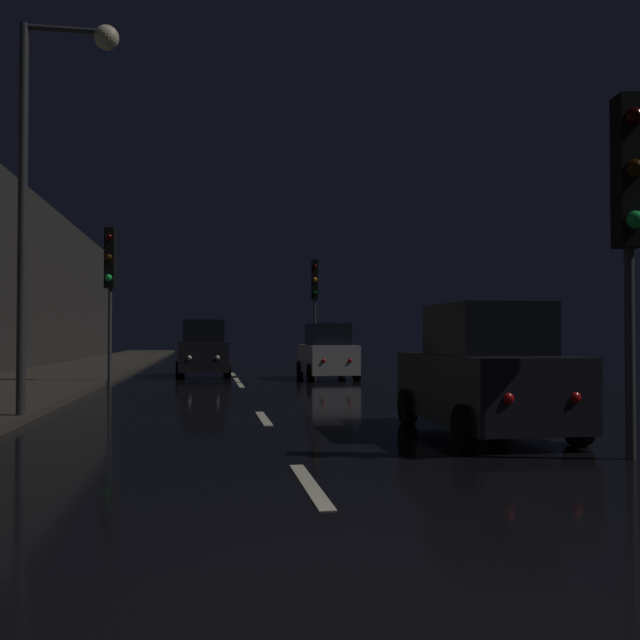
{
  "coord_description": "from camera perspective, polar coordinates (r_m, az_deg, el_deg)",
  "views": [
    {
      "loc": [
        -1.05,
        -4.13,
        1.52
      ],
      "look_at": [
        2.72,
        19.18,
        2.07
      ],
      "focal_mm": 39.47,
      "sensor_mm": 36.0,
      "label": 1
    }
  ],
  "objects": [
    {
      "name": "ground",
      "position": [
        28.69,
        -7.11,
        -4.37
      ],
      "size": [
        25.07,
        84.0,
        0.02
      ],
      "primitive_type": "cube",
      "color": "black"
    },
    {
      "name": "car_approaching_headlights",
      "position": [
        27.24,
        -9.41,
        -2.45
      ],
      "size": [
        1.96,
        4.25,
        2.14
      ],
      "rotation": [
        0.0,
        0.0,
        -1.57
      ],
      "color": "black",
      "rests_on": "ground"
    },
    {
      "name": "sidewalk_left",
      "position": [
        29.15,
        -19.68,
        -4.09
      ],
      "size": [
        4.4,
        84.0,
        0.15
      ],
      "primitive_type": "cube",
      "color": "#38332B",
      "rests_on": "ground"
    },
    {
      "name": "traffic_light_near_right",
      "position": [
        9.66,
        23.77,
        9.14
      ],
      "size": [
        0.35,
        0.48,
        4.53
      ],
      "rotation": [
        0.0,
        0.0,
        -1.71
      ],
      "color": "#38383A",
      "rests_on": "ground"
    },
    {
      "name": "streetlamp_overhead",
      "position": [
        13.58,
        -21.0,
        12.36
      ],
      "size": [
        1.7,
        0.44,
        7.09
      ],
      "color": "#2D2D30",
      "rests_on": "ground"
    },
    {
      "name": "car_parked_right_far",
      "position": [
        25.22,
        0.59,
        -2.73
      ],
      "size": [
        1.81,
        3.91,
        1.97
      ],
      "rotation": [
        0.0,
        0.0,
        1.57
      ],
      "color": "silver",
      "rests_on": "ground"
    },
    {
      "name": "traffic_light_far_left",
      "position": [
        23.0,
        -16.66,
        3.87
      ],
      "size": [
        0.35,
        0.48,
        4.92
      ],
      "rotation": [
        0.0,
        0.0,
        -1.7
      ],
      "color": "#38383A",
      "rests_on": "ground"
    },
    {
      "name": "car_parked_right_near",
      "position": [
        11.29,
        13.16,
        -4.32
      ],
      "size": [
        1.86,
        4.02,
        2.02
      ],
      "rotation": [
        0.0,
        0.0,
        1.57
      ],
      "color": "black",
      "rests_on": "ground"
    },
    {
      "name": "lane_centerline",
      "position": [
        19.06,
        -6.04,
        -5.88
      ],
      "size": [
        0.16,
        23.25,
        0.01
      ],
      "color": "beige",
      "rests_on": "ground"
    },
    {
      "name": "traffic_light_far_right",
      "position": [
        33.43,
        -0.43,
        2.53
      ],
      "size": [
        0.33,
        0.47,
        5.15
      ],
      "rotation": [
        0.0,
        0.0,
        -1.66
      ],
      "color": "#38383A",
      "rests_on": "ground"
    }
  ]
}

